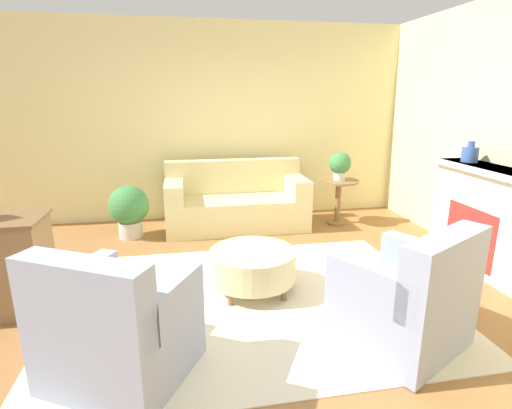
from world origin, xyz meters
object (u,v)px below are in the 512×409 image
armchair_right (408,301)px  potted_plant_on_side_table (340,164)px  side_table (338,194)px  armchair_left (115,330)px  couch (236,203)px  ottoman_table (253,265)px  vase_mantel_near (470,154)px  potted_plant_floor (129,208)px

armchair_right → potted_plant_on_side_table: (0.60, 2.85, 0.51)m
side_table → armchair_right: bearing=-101.8°
potted_plant_on_side_table → armchair_left: bearing=-132.6°
couch → armchair_left: bearing=-111.6°
side_table → potted_plant_on_side_table: (0.00, 0.00, 0.43)m
side_table → ottoman_table: bearing=-130.7°
vase_mantel_near → side_table: bearing=123.5°
ottoman_table → couch: bearing=86.8°
armchair_left → potted_plant_floor: (-0.24, 2.79, 0.03)m
armchair_left → potted_plant_on_side_table: (2.62, 2.85, 0.51)m
potted_plant_on_side_table → side_table: bearing=0.0°
armchair_left → armchair_right: same height
armchair_left → potted_plant_floor: bearing=94.9°
couch → side_table: bearing=-4.8°
potted_plant_on_side_table → couch: bearing=175.2°
couch → armchair_left: size_ratio=1.75×
side_table → vase_mantel_near: bearing=-56.5°
ottoman_table → potted_plant_floor: size_ratio=1.18×
armchair_right → potted_plant_on_side_table: size_ratio=2.76×
side_table → potted_plant_on_side_table: bearing=0.0°
ottoman_table → side_table: (1.56, 1.81, 0.17)m
armchair_right → potted_plant_on_side_table: bearing=78.2°
armchair_right → armchair_left: bearing=180.0°
side_table → potted_plant_floor: size_ratio=0.93×
armchair_right → vase_mantel_near: 2.26m
ottoman_table → side_table: size_ratio=1.26×
potted_plant_on_side_table → potted_plant_floor: potted_plant_on_side_table is taller
couch → side_table: (1.45, -0.12, 0.10)m
side_table → couch: bearing=175.2°
potted_plant_floor → couch: bearing=7.4°
vase_mantel_near → potted_plant_floor: size_ratio=0.33×
ottoman_table → potted_plant_on_side_table: potted_plant_on_side_table is taller
couch → potted_plant_floor: bearing=-172.6°
vase_mantel_near → potted_plant_floor: (-3.77, 1.32, -0.79)m
armchair_right → couch: bearing=106.0°
armchair_right → potted_plant_floor: bearing=129.1°
ottoman_table → vase_mantel_near: size_ratio=3.55×
couch → potted_plant_floor: size_ratio=2.79×
vase_mantel_near → potted_plant_on_side_table: 1.68m
side_table → potted_plant_floor: potted_plant_floor is taller
potted_plant_on_side_table → vase_mantel_near: bearing=-56.5°
armchair_right → vase_mantel_near: size_ratio=4.81×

